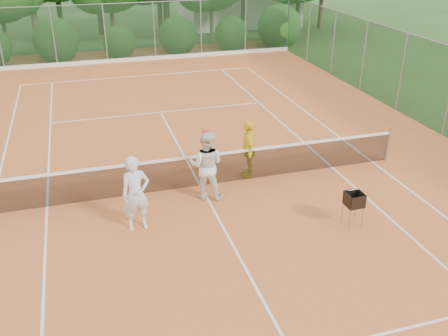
# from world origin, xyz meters

# --- Properties ---
(ground) EXTENTS (120.00, 120.00, 0.00)m
(ground) POSITION_xyz_m (0.00, 0.00, 0.00)
(ground) COLOR #274A1A
(ground) RESTS_ON ground
(clay_court) EXTENTS (18.00, 36.00, 0.02)m
(clay_court) POSITION_xyz_m (0.00, 0.00, 0.01)
(clay_court) COLOR #CE692F
(clay_court) RESTS_ON ground
(club_building) EXTENTS (8.00, 5.00, 3.00)m
(club_building) POSITION_xyz_m (9.00, 24.00, 1.50)
(club_building) COLOR beige
(club_building) RESTS_ON ground
(tennis_net) EXTENTS (11.97, 0.10, 1.10)m
(tennis_net) POSITION_xyz_m (0.00, 0.00, 0.53)
(tennis_net) COLOR gray
(tennis_net) RESTS_ON clay_court
(player_white) EXTENTS (0.72, 0.52, 1.85)m
(player_white) POSITION_xyz_m (-1.96, -1.63, 0.95)
(player_white) COLOR silver
(player_white) RESTS_ON clay_court
(player_center_grp) EXTENTS (1.13, 1.03, 1.93)m
(player_center_grp) POSITION_xyz_m (0.01, -0.64, 0.97)
(player_center_grp) COLOR silver
(player_center_grp) RESTS_ON clay_court
(player_yellow) EXTENTS (0.66, 1.08, 1.72)m
(player_yellow) POSITION_xyz_m (1.49, 0.24, 0.88)
(player_yellow) COLOR yellow
(player_yellow) RESTS_ON clay_court
(ball_hopper) EXTENTS (0.39, 0.39, 0.90)m
(ball_hopper) POSITION_xyz_m (3.01, -3.03, 0.73)
(ball_hopper) COLOR gray
(ball_hopper) RESTS_ON clay_court
(stray_ball_a) EXTENTS (0.07, 0.07, 0.07)m
(stray_ball_a) POSITION_xyz_m (-0.48, 9.72, 0.05)
(stray_ball_a) COLOR #D3E936
(stray_ball_a) RESTS_ON clay_court
(stray_ball_b) EXTENTS (0.07, 0.07, 0.07)m
(stray_ball_b) POSITION_xyz_m (-1.70, 13.49, 0.05)
(stray_ball_b) COLOR #B6D331
(stray_ball_b) RESTS_ON clay_court
(stray_ball_c) EXTENTS (0.07, 0.07, 0.07)m
(stray_ball_c) POSITION_xyz_m (0.54, 9.96, 0.05)
(stray_ball_c) COLOR yellow
(stray_ball_c) RESTS_ON clay_court
(court_markings) EXTENTS (11.03, 23.83, 0.01)m
(court_markings) POSITION_xyz_m (0.00, 0.00, 0.02)
(court_markings) COLOR white
(court_markings) RESTS_ON clay_court
(fence_back) EXTENTS (18.07, 0.07, 3.00)m
(fence_back) POSITION_xyz_m (0.00, 15.00, 1.52)
(fence_back) COLOR #19381E
(fence_back) RESTS_ON clay_court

